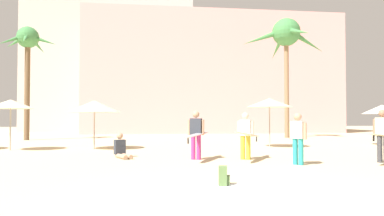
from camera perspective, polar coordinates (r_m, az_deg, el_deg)
name	(u,v)px	position (r m, az deg, el deg)	size (l,w,h in m)	color
ground	(253,202)	(6.62, 9.50, -14.30)	(120.00, 120.00, 0.00)	beige
hotel_pink	(209,77)	(40.13, 2.69, 4.89)	(25.79, 10.70, 12.05)	pink
hotel_tower_gray	(113,31)	(46.13, -12.28, 11.72)	(18.09, 11.44, 24.19)	#BCB7AD
palm_tree_far_left	(286,37)	(29.03, 14.53, 10.64)	(6.75, 6.68, 9.06)	#896B4C
palm_tree_left	(28,47)	(27.34, -24.35, 8.64)	(3.78, 3.75, 7.68)	brown
cafe_umbrella_0	(94,106)	(17.83, -15.03, 0.25)	(2.47, 2.47, 2.30)	gray
cafe_umbrella_1	(11,104)	(18.60, -26.52, 0.54)	(2.12, 2.12, 2.32)	gray
cafe_umbrella_2	(382,109)	(22.05, 27.59, -0.19)	(2.06, 2.06, 2.19)	gray
cafe_umbrella_3	(269,103)	(18.79, 12.02, 0.81)	(2.30, 2.30, 2.48)	gray
beach_towel	(254,187)	(7.93, 9.75, -12.12)	(1.66, 1.06, 0.01)	white
backpack	(223,176)	(8.02, 4.93, -10.60)	(0.29, 0.33, 0.42)	#53703D
person_far_right	(121,149)	(13.76, -10.98, -6.37)	(0.75, 1.05, 0.92)	tan
person_mid_left	(246,134)	(12.97, 8.50, -4.05)	(1.88, 2.77, 1.66)	gold
person_far_left	(196,133)	(12.79, 0.70, -4.01)	(1.40, 2.53, 1.72)	#B7337F
person_mid_center	(298,136)	(11.91, 16.24, -4.30)	(0.43, 0.55, 1.62)	teal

